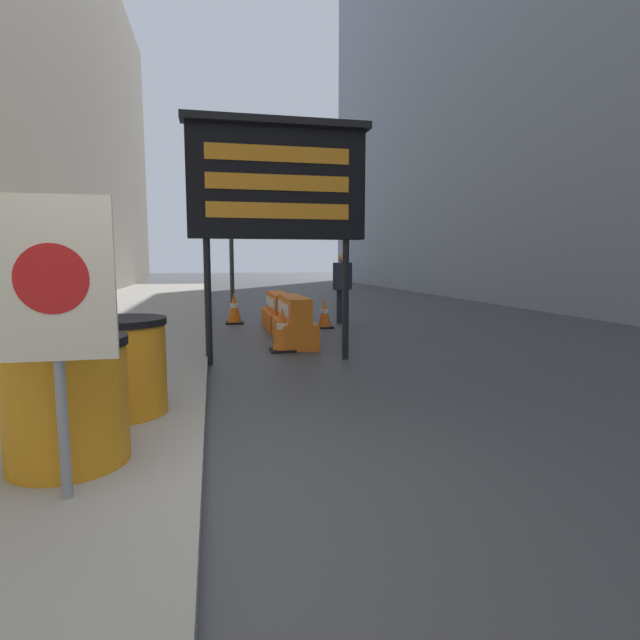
{
  "coord_description": "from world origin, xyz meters",
  "views": [
    {
      "loc": [
        0.1,
        -3.02,
        1.51
      ],
      "look_at": [
        2.41,
        7.75,
        0.2
      ],
      "focal_mm": 28.0,
      "sensor_mm": 36.0,
      "label": 1
    }
  ],
  "objects_px": {
    "barrel_drum_foreground": "(67,401)",
    "traffic_cone_far": "(325,314)",
    "warning_sign": "(54,297)",
    "traffic_cone_near": "(282,330)",
    "jersey_barrier_orange_far": "(279,313)",
    "message_board": "(278,183)",
    "traffic_cone_mid": "(234,308)",
    "pedestrian_worker": "(343,282)",
    "barrel_drum_middle": "(121,366)",
    "jersey_barrier_orange_near": "(294,323)",
    "traffic_light_near_curb": "(231,205)"
  },
  "relations": [
    {
      "from": "barrel_drum_foreground",
      "to": "traffic_cone_far",
      "type": "distance_m",
      "value": 8.08
    },
    {
      "from": "barrel_drum_middle",
      "to": "message_board",
      "type": "distance_m",
      "value": 3.8
    },
    {
      "from": "traffic_cone_mid",
      "to": "barrel_drum_foreground",
      "type": "bearing_deg",
      "value": -99.85
    },
    {
      "from": "traffic_cone_mid",
      "to": "traffic_cone_far",
      "type": "distance_m",
      "value": 2.31
    },
    {
      "from": "traffic_cone_mid",
      "to": "traffic_light_near_curb",
      "type": "distance_m",
      "value": 3.36
    },
    {
      "from": "barrel_drum_foreground",
      "to": "traffic_cone_near",
      "type": "distance_m",
      "value": 5.08
    },
    {
      "from": "message_board",
      "to": "pedestrian_worker",
      "type": "height_order",
      "value": "message_board"
    },
    {
      "from": "jersey_barrier_orange_far",
      "to": "pedestrian_worker",
      "type": "height_order",
      "value": "pedestrian_worker"
    },
    {
      "from": "jersey_barrier_orange_far",
      "to": "traffic_cone_mid",
      "type": "relative_size",
      "value": 2.49
    },
    {
      "from": "jersey_barrier_orange_far",
      "to": "traffic_cone_far",
      "type": "xyz_separation_m",
      "value": [
        1.02,
        -0.13,
        -0.03
      ]
    },
    {
      "from": "warning_sign",
      "to": "jersey_barrier_orange_near",
      "type": "distance_m",
      "value": 6.35
    },
    {
      "from": "warning_sign",
      "to": "traffic_cone_far",
      "type": "bearing_deg",
      "value": 67.15
    },
    {
      "from": "message_board",
      "to": "traffic_cone_near",
      "type": "relative_size",
      "value": 4.7
    },
    {
      "from": "traffic_cone_mid",
      "to": "pedestrian_worker",
      "type": "bearing_deg",
      "value": -11.68
    },
    {
      "from": "barrel_drum_foreground",
      "to": "jersey_barrier_orange_far",
      "type": "xyz_separation_m",
      "value": [
        2.41,
        7.44,
        -0.22
      ]
    },
    {
      "from": "jersey_barrier_orange_near",
      "to": "jersey_barrier_orange_far",
      "type": "distance_m",
      "value": 2.15
    },
    {
      "from": "warning_sign",
      "to": "pedestrian_worker",
      "type": "bearing_deg",
      "value": 65.46
    },
    {
      "from": "jersey_barrier_orange_near",
      "to": "traffic_light_near_curb",
      "type": "relative_size",
      "value": 0.39
    },
    {
      "from": "warning_sign",
      "to": "traffic_light_near_curb",
      "type": "bearing_deg",
      "value": 82.84
    },
    {
      "from": "barrel_drum_foreground",
      "to": "barrel_drum_middle",
      "type": "relative_size",
      "value": 1.0
    },
    {
      "from": "traffic_cone_near",
      "to": "barrel_drum_middle",
      "type": "bearing_deg",
      "value": -118.95
    },
    {
      "from": "barrel_drum_middle",
      "to": "traffic_light_near_curb",
      "type": "xyz_separation_m",
      "value": [
        1.36,
        9.49,
        2.46
      ]
    },
    {
      "from": "traffic_cone_far",
      "to": "jersey_barrier_orange_near",
      "type": "bearing_deg",
      "value": -116.89
    },
    {
      "from": "barrel_drum_foreground",
      "to": "jersey_barrier_orange_near",
      "type": "xyz_separation_m",
      "value": [
        2.41,
        5.29,
        -0.19
      ]
    },
    {
      "from": "traffic_cone_near",
      "to": "traffic_light_near_curb",
      "type": "relative_size",
      "value": 0.18
    },
    {
      "from": "traffic_cone_far",
      "to": "pedestrian_worker",
      "type": "distance_m",
      "value": 1.15
    },
    {
      "from": "pedestrian_worker",
      "to": "traffic_cone_far",
      "type": "bearing_deg",
      "value": -173.47
    },
    {
      "from": "warning_sign",
      "to": "traffic_cone_near",
      "type": "bearing_deg",
      "value": 69.02
    },
    {
      "from": "warning_sign",
      "to": "message_board",
      "type": "bearing_deg",
      "value": 67.11
    },
    {
      "from": "barrel_drum_foreground",
      "to": "traffic_cone_far",
      "type": "height_order",
      "value": "barrel_drum_foreground"
    },
    {
      "from": "jersey_barrier_orange_near",
      "to": "jersey_barrier_orange_far",
      "type": "xyz_separation_m",
      "value": [
        0.0,
        2.15,
        -0.03
      ]
    },
    {
      "from": "message_board",
      "to": "traffic_cone_mid",
      "type": "xyz_separation_m",
      "value": [
        -0.46,
        4.79,
        -2.25
      ]
    },
    {
      "from": "barrel_drum_foreground",
      "to": "warning_sign",
      "type": "relative_size",
      "value": 0.5
    },
    {
      "from": "jersey_barrier_orange_near",
      "to": "pedestrian_worker",
      "type": "bearing_deg",
      "value": 59.2
    },
    {
      "from": "barrel_drum_foreground",
      "to": "barrel_drum_middle",
      "type": "xyz_separation_m",
      "value": [
        0.16,
        1.1,
        0.0
      ]
    },
    {
      "from": "jersey_barrier_orange_far",
      "to": "traffic_cone_near",
      "type": "height_order",
      "value": "jersey_barrier_orange_far"
    },
    {
      "from": "traffic_light_near_curb",
      "to": "pedestrian_worker",
      "type": "xyz_separation_m",
      "value": [
        2.51,
        -2.59,
        -2.03
      ]
    },
    {
      "from": "message_board",
      "to": "jersey_barrier_orange_far",
      "type": "relative_size",
      "value": 1.85
    },
    {
      "from": "pedestrian_worker",
      "to": "traffic_cone_near",
      "type": "bearing_deg",
      "value": -162.67
    },
    {
      "from": "traffic_cone_far",
      "to": "traffic_light_near_curb",
      "type": "bearing_deg",
      "value": 120.17
    },
    {
      "from": "traffic_cone_far",
      "to": "traffic_light_near_curb",
      "type": "xyz_separation_m",
      "value": [
        -1.91,
        3.29,
        2.71
      ]
    },
    {
      "from": "traffic_light_near_curb",
      "to": "pedestrian_worker",
      "type": "relative_size",
      "value": 2.47
    },
    {
      "from": "warning_sign",
      "to": "jersey_barrier_orange_far",
      "type": "height_order",
      "value": "warning_sign"
    },
    {
      "from": "barrel_drum_middle",
      "to": "traffic_cone_mid",
      "type": "xyz_separation_m",
      "value": [
        1.32,
        7.44,
        -0.2
      ]
    },
    {
      "from": "traffic_cone_near",
      "to": "traffic_cone_far",
      "type": "bearing_deg",
      "value": 63.7
    },
    {
      "from": "barrel_drum_foreground",
      "to": "jersey_barrier_orange_far",
      "type": "bearing_deg",
      "value": 72.01
    },
    {
      "from": "traffic_cone_far",
      "to": "traffic_light_near_curb",
      "type": "relative_size",
      "value": 0.16
    },
    {
      "from": "barrel_drum_foreground",
      "to": "traffic_cone_near",
      "type": "bearing_deg",
      "value": 65.45
    },
    {
      "from": "jersey_barrier_orange_near",
      "to": "traffic_cone_far",
      "type": "distance_m",
      "value": 2.26
    },
    {
      "from": "barrel_drum_middle",
      "to": "traffic_light_near_curb",
      "type": "bearing_deg",
      "value": 81.84
    }
  ]
}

